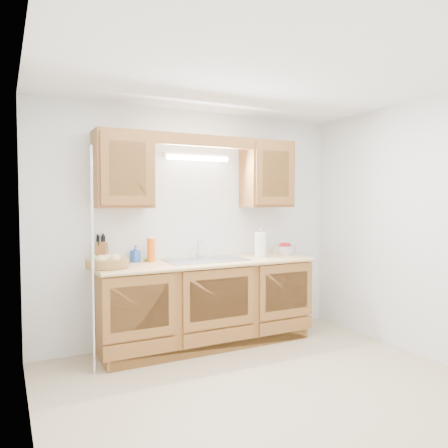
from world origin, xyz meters
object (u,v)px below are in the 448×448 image
paper_towel (260,245)px  apple_bowl (284,249)px  fruit_basket (107,262)px  knife_block (101,253)px

paper_towel → apple_bowl: bearing=12.3°
fruit_basket → apple_bowl: 2.06m
fruit_basket → paper_towel: 1.69m
fruit_basket → knife_block: size_ratio=1.45×
knife_block → apple_bowl: size_ratio=1.01×
fruit_basket → knife_block: 0.27m
knife_block → apple_bowl: (2.06, -0.17, -0.05)m
fruit_basket → knife_block: bearing=90.0°
fruit_basket → apple_bowl: apple_bowl is taller
fruit_basket → knife_block: knife_block is taller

